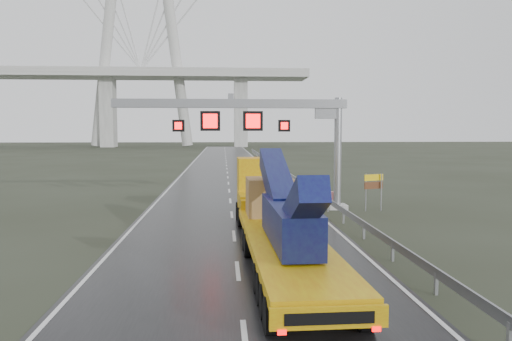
{
  "coord_description": "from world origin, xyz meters",
  "views": [
    {
      "loc": [
        -0.51,
        -13.78,
        5.13
      ],
      "look_at": [
        1.06,
        9.91,
        3.2
      ],
      "focal_mm": 35.0,
      "sensor_mm": 36.0,
      "label": 1
    }
  ],
  "objects": [
    {
      "name": "ground",
      "position": [
        0.0,
        0.0,
        0.0
      ],
      "size": [
        400.0,
        400.0,
        0.0
      ],
      "primitive_type": "plane",
      "color": "#292C1F",
      "rests_on": "ground"
    },
    {
      "name": "road",
      "position": [
        0.0,
        40.0,
        0.01
      ],
      "size": [
        11.0,
        200.0,
        0.02
      ],
      "primitive_type": "cube",
      "color": "black",
      "rests_on": "ground"
    },
    {
      "name": "guardrail",
      "position": [
        6.1,
        30.0,
        0.7
      ],
      "size": [
        0.2,
        140.0,
        1.4
      ],
      "primitive_type": null,
      "color": "gray",
      "rests_on": "ground"
    },
    {
      "name": "sign_gantry",
      "position": [
        2.1,
        17.99,
        5.61
      ],
      "size": [
        14.9,
        1.2,
        7.42
      ],
      "color": "#9D9D99",
      "rests_on": "ground"
    },
    {
      "name": "heavy_haul_truck",
      "position": [
        1.68,
        7.95,
        1.67
      ],
      "size": [
        3.08,
        18.38,
        4.3
      ],
      "rotation": [
        0.0,
        0.0,
        0.02
      ],
      "color": "gold",
      "rests_on": "ground"
    },
    {
      "name": "exit_sign_pair",
      "position": [
        9.0,
        17.0,
        1.67
      ],
      "size": [
        1.33,
        0.53,
        2.39
      ],
      "rotation": [
        0.0,
        0.0,
        0.34
      ],
      "color": "gray",
      "rests_on": "ground"
    },
    {
      "name": "striped_barrier",
      "position": [
        6.66,
        18.6,
        0.53
      ],
      "size": [
        0.64,
        0.36,
        1.06
      ],
      "primitive_type": "cube",
      "rotation": [
        0.0,
        0.0,
        -0.03
      ],
      "color": "red",
      "rests_on": "ground"
    }
  ]
}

